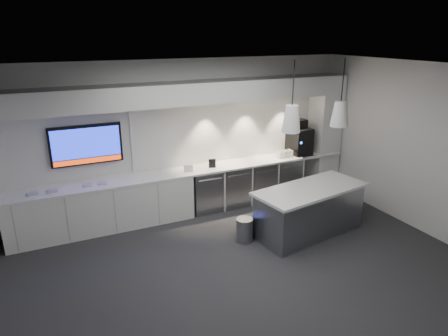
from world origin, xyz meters
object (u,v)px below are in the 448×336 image
bin (245,230)px  coffee_machine (299,140)px  wall_tv (86,145)px  island (309,210)px

bin → coffee_machine: (2.16, 1.54, 1.01)m
wall_tv → coffee_machine: size_ratio=1.62×
wall_tv → bin: (2.28, -1.79, -1.35)m
wall_tv → island: (3.47, -2.01, -1.12)m
island → coffee_machine: 2.16m
bin → coffee_machine: size_ratio=0.54×
wall_tv → bin: 3.19m
wall_tv → island: bearing=-30.1°
island → bin: size_ratio=5.21×
island → coffee_machine: coffee_machine is taller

